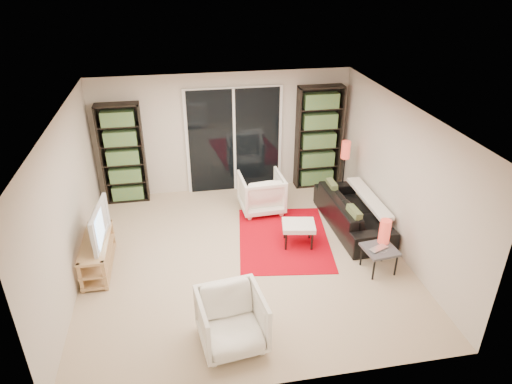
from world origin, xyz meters
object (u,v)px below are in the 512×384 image
sofa (353,212)px  bookshelf_right (318,138)px  armchair_front (232,321)px  floor_lamp (345,157)px  bookshelf_left (123,154)px  tv_stand (98,254)px  side_table (380,251)px  armchair_back (261,193)px  ottoman (299,227)px

sofa → bookshelf_right: bearing=2.8°
armchair_front → floor_lamp: floor_lamp is taller
bookshelf_left → tv_stand: 2.35m
bookshelf_right → side_table: bearing=-88.7°
armchair_front → tv_stand: bearing=126.3°
bookshelf_left → sofa: size_ratio=0.98×
sofa → floor_lamp: floor_lamp is taller
tv_stand → sofa: (4.29, 0.47, 0.03)m
sofa → armchair_front: bearing=132.2°
tv_stand → floor_lamp: (4.44, 1.44, 0.67)m
tv_stand → armchair_back: (2.81, 1.35, 0.10)m
bookshelf_left → armchair_front: bearing=-69.8°
armchair_back → bookshelf_right: bearing=-149.9°
armchair_back → floor_lamp: (1.63, 0.09, 0.57)m
bookshelf_right → armchair_back: 1.74m
tv_stand → ottoman: tv_stand is taller
armchair_back → side_table: armchair_back is taller
side_table → bookshelf_left: bearing=142.2°
side_table → ottoman: bearing=138.3°
armchair_back → side_table: (1.41, -2.17, -0.01)m
bookshelf_left → side_table: size_ratio=3.75×
tv_stand → armchair_front: 2.64m
bookshelf_left → side_table: (3.92, -3.04, -0.62)m
ottoman → floor_lamp: size_ratio=0.48×
tv_stand → sofa: bearing=6.3°
bookshelf_right → armchair_back: bearing=-146.9°
bookshelf_left → armchair_front: 4.44m
floor_lamp → sofa: bearing=-99.0°
ottoman → armchair_front: bearing=-124.6°
bookshelf_right → floor_lamp: (0.29, -0.78, -0.12)m
armchair_front → side_table: armchair_front is taller
floor_lamp → side_table: bearing=-95.6°
tv_stand → armchair_back: armchair_back is taller
armchair_front → floor_lamp: size_ratio=0.64×
bookshelf_right → tv_stand: size_ratio=1.72×
sofa → floor_lamp: size_ratio=1.60×
tv_stand → side_table: (4.22, -0.82, 0.09)m
sofa → armchair_front: armchair_front is taller
bookshelf_left → armchair_front: size_ratio=2.43×
armchair_front → ottoman: armchair_front is taller
armchair_back → ottoman: (0.39, -1.26, -0.02)m
bookshelf_left → armchair_back: size_ratio=2.42×
bookshelf_left → ottoman: (2.90, -2.13, -0.63)m
tv_stand → sofa: size_ratio=0.61×
sofa → armchair_front: 3.42m
bookshelf_left → armchair_back: 2.73m
bookshelf_left → side_table: bearing=-37.8°
bookshelf_left → tv_stand: bearing=-97.7°
armchair_front → floor_lamp: 4.29m
ottoman → side_table: (1.02, -0.91, 0.01)m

